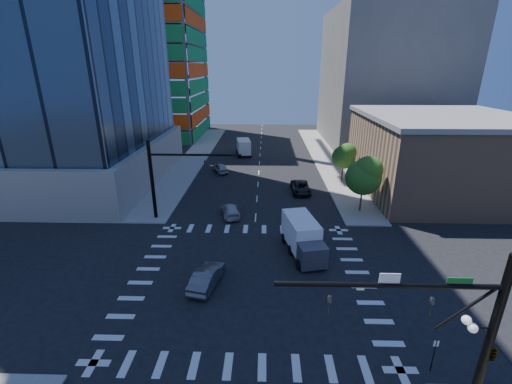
{
  "coord_description": "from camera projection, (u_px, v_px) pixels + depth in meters",
  "views": [
    {
      "loc": [
        1.08,
        -24.22,
        16.51
      ],
      "look_at": [
        0.16,
        8.0,
        4.64
      ],
      "focal_mm": 24.0,
      "sensor_mm": 36.0,
      "label": 1
    }
  ],
  "objects": [
    {
      "name": "signal_mast_nw",
      "position": [
        165.0,
        173.0,
        37.61
      ],
      "size": [
        10.2,
        0.4,
        9.0
      ],
      "color": "black",
      "rests_on": "sidewalk_nw"
    },
    {
      "name": "box_truck_near",
      "position": [
        304.0,
        241.0,
        31.46
      ],
      "size": [
        3.87,
        6.58,
        3.24
      ],
      "rotation": [
        0.0,
        0.0,
        0.21
      ],
      "color": "black",
      "rests_on": "ground"
    },
    {
      "name": "sidewalk_nw",
      "position": [
        196.0,
        157.0,
        66.28
      ],
      "size": [
        5.0,
        60.0,
        0.15
      ],
      "primitive_type": "cube",
      "color": "gray",
      "rests_on": "ground"
    },
    {
      "name": "sidewalk_ne",
      "position": [
        325.0,
        157.0,
        65.61
      ],
      "size": [
        5.0,
        60.0,
        0.15
      ],
      "primitive_type": "cube",
      "color": "gray",
      "rests_on": "ground"
    },
    {
      "name": "car_sb_mid",
      "position": [
        220.0,
        168.0,
        56.36
      ],
      "size": [
        3.48,
        4.78,
        1.51
      ],
      "primitive_type": "imported",
      "rotation": [
        0.0,
        0.0,
        3.57
      ],
      "color": "#989C9F",
      "rests_on": "ground"
    },
    {
      "name": "bg_building_ne",
      "position": [
        385.0,
        79.0,
        74.49
      ],
      "size": [
        24.0,
        30.0,
        28.0
      ],
      "primitive_type": "cube",
      "color": "#68645E",
      "rests_on": "ground"
    },
    {
      "name": "car_nb_far",
      "position": [
        301.0,
        187.0,
        47.42
      ],
      "size": [
        2.63,
        5.41,
        1.48
      ],
      "primitive_type": "imported",
      "rotation": [
        0.0,
        0.0,
        0.03
      ],
      "color": "black",
      "rests_on": "ground"
    },
    {
      "name": "tree_north",
      "position": [
        345.0,
        156.0,
        51.03
      ],
      "size": [
        3.54,
        3.52,
        5.78
      ],
      "color": "#382316",
      "rests_on": "sidewalk_ne"
    },
    {
      "name": "construction_building",
      "position": [
        143.0,
        29.0,
        78.77
      ],
      "size": [
        25.16,
        34.5,
        70.6
      ],
      "color": "slate",
      "rests_on": "ground"
    },
    {
      "name": "car_sb_cross",
      "position": [
        207.0,
        277.0,
        27.19
      ],
      "size": [
        2.58,
        4.9,
        1.54
      ],
      "primitive_type": "imported",
      "rotation": [
        0.0,
        0.0,
        2.93
      ],
      "color": "#515156",
      "rests_on": "ground"
    },
    {
      "name": "commercial_building",
      "position": [
        441.0,
        154.0,
        46.59
      ],
      "size": [
        20.5,
        22.5,
        10.6
      ],
      "color": "#9F795C",
      "rests_on": "ground"
    },
    {
      "name": "ground",
      "position": [
        251.0,
        277.0,
        28.45
      ],
      "size": [
        160.0,
        160.0,
        0.0
      ],
      "primitive_type": "plane",
      "color": "black",
      "rests_on": "ground"
    },
    {
      "name": "car_sb_near",
      "position": [
        230.0,
        210.0,
        40.04
      ],
      "size": [
        2.86,
        4.82,
        1.31
      ],
      "primitive_type": "imported",
      "rotation": [
        0.0,
        0.0,
        3.38
      ],
      "color": "#B2B2B2",
      "rests_on": "ground"
    },
    {
      "name": "box_truck_far",
      "position": [
        243.0,
        148.0,
        67.72
      ],
      "size": [
        3.46,
        6.32,
        3.14
      ],
      "rotation": [
        0.0,
        0.0,
        3.3
      ],
      "color": "black",
      "rests_on": "ground"
    },
    {
      "name": "signal_mast_se",
      "position": [
        472.0,
        334.0,
        15.65
      ],
      "size": [
        10.51,
        2.48,
        9.0
      ],
      "color": "black",
      "rests_on": "sidewalk_se"
    },
    {
      "name": "no_parking_sign",
      "position": [
        434.0,
        352.0,
        19.25
      ],
      "size": [
        0.3,
        0.06,
        2.2
      ],
      "color": "black",
      "rests_on": "ground"
    },
    {
      "name": "tree_south",
      "position": [
        365.0,
        175.0,
        39.54
      ],
      "size": [
        4.16,
        4.16,
        6.82
      ],
      "color": "#382316",
      "rests_on": "sidewalk_ne"
    },
    {
      "name": "road_markings",
      "position": [
        251.0,
        277.0,
        28.45
      ],
      "size": [
        20.0,
        20.0,
        0.01
      ],
      "primitive_type": "cube",
      "color": "silver",
      "rests_on": "ground"
    }
  ]
}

